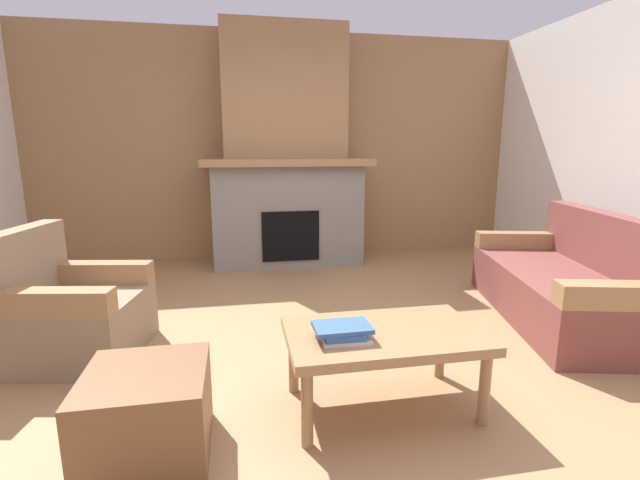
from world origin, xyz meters
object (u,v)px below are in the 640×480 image
(fireplace, at_px, (286,164))
(ottoman, at_px, (148,413))
(armchair, at_px, (70,312))
(coffee_table, at_px, (384,340))
(couch, at_px, (567,285))

(fireplace, bearing_deg, ottoman, -106.67)
(armchair, relative_size, coffee_table, 0.88)
(couch, bearing_deg, ottoman, -160.20)
(couch, relative_size, ottoman, 3.75)
(couch, bearing_deg, coffee_table, -153.64)
(armchair, xyz_separation_m, ottoman, (0.67, -1.12, -0.09))
(couch, bearing_deg, fireplace, 130.79)
(couch, relative_size, armchair, 2.21)
(armchair, height_order, coffee_table, armchair)
(fireplace, distance_m, couch, 3.14)
(fireplace, xyz_separation_m, couch, (1.97, -2.28, -0.88))
(fireplace, relative_size, armchair, 3.07)
(fireplace, distance_m, coffee_table, 3.29)
(coffee_table, bearing_deg, couch, 26.36)
(coffee_table, height_order, ottoman, coffee_table)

